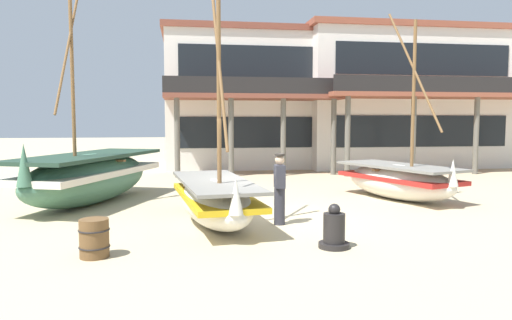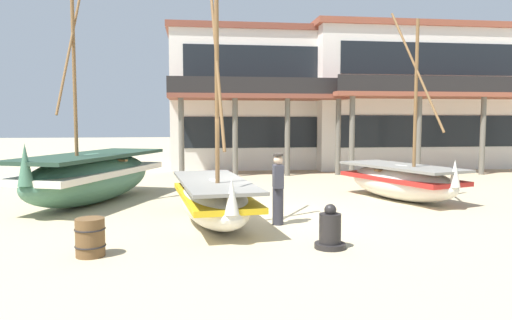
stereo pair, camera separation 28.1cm
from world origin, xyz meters
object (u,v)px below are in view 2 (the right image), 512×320
object	(u,v)px
harbor_building_annex	(400,99)
harbor_building_main	(248,100)
fisherman_by_hull	(278,190)
capstan_winch	(330,231)
wooden_barrel	(90,237)
fishing_boat_near_left	(214,199)
fishing_boat_centre_large	(92,176)
fishing_boat_far_right	(401,180)

from	to	relation	value
harbor_building_annex	harbor_building_main	bearing A→B (deg)	176.12
fisherman_by_hull	capstan_winch	bearing A→B (deg)	-74.09
wooden_barrel	harbor_building_annex	bearing A→B (deg)	51.20
fishing_boat_near_left	wooden_barrel	distance (m)	3.44
fishing_boat_centre_large	fishing_boat_far_right	world-z (taller)	fishing_boat_centre_large
harbor_building_main	harbor_building_annex	bearing A→B (deg)	-3.88
fishing_boat_far_right	harbor_building_main	bearing A→B (deg)	105.69
wooden_barrel	fishing_boat_near_left	bearing A→B (deg)	46.82
fisherman_by_hull	wooden_barrel	world-z (taller)	fisherman_by_hull
capstan_winch	fishing_boat_centre_large	bearing A→B (deg)	133.63
capstan_winch	wooden_barrel	world-z (taller)	capstan_winch
fisherman_by_hull	fishing_boat_near_left	bearing A→B (deg)	166.56
fishing_boat_centre_large	harbor_building_main	bearing A→B (deg)	62.16
fishing_boat_near_left	fishing_boat_far_right	size ratio (longest dim) A/B	1.00
fishing_boat_centre_large	wooden_barrel	distance (m)	5.97
fishing_boat_far_right	harbor_building_main	distance (m)	12.92
fishing_boat_near_left	fishing_boat_far_right	world-z (taller)	fishing_boat_near_left
fisherman_by_hull	harbor_building_annex	size ratio (longest dim) A/B	0.15
fishing_boat_centre_large	fishing_boat_far_right	xyz separation A→B (m)	(9.44, -0.68, -0.21)
fishing_boat_far_right	harbor_building_annex	world-z (taller)	harbor_building_annex
harbor_building_annex	wooden_barrel	bearing A→B (deg)	-128.80
wooden_barrel	fisherman_by_hull	bearing A→B (deg)	29.15
fisherman_by_hull	wooden_barrel	distance (m)	4.43
capstan_winch	wooden_barrel	distance (m)	4.47
wooden_barrel	fishing_boat_far_right	bearing A→B (deg)	31.90
fishing_boat_near_left	harbor_building_annex	distance (m)	18.26
capstan_winch	fisherman_by_hull	bearing A→B (deg)	105.91
fishing_boat_near_left	harbor_building_main	distance (m)	15.28
wooden_barrel	fishing_boat_centre_large	bearing A→B (deg)	101.04
fishing_boat_centre_large	wooden_barrel	world-z (taller)	fishing_boat_centre_large
fishing_boat_centre_large	fishing_boat_far_right	bearing A→B (deg)	-4.12
fishing_boat_near_left	fishing_boat_centre_large	bearing A→B (deg)	136.27
fishing_boat_near_left	wooden_barrel	size ratio (longest dim) A/B	8.34
fisherman_by_hull	harbor_building_annex	bearing A→B (deg)	56.66
fishing_boat_centre_large	fisherman_by_hull	world-z (taller)	fishing_boat_centre_large
fisherman_by_hull	fishing_boat_centre_large	bearing A→B (deg)	143.46
fishing_boat_near_left	capstan_winch	world-z (taller)	fishing_boat_near_left
fisherman_by_hull	capstan_winch	world-z (taller)	fisherman_by_hull
fishing_boat_centre_large	harbor_building_annex	xyz separation A→B (m)	(14.56, 10.85, 2.87)
fisherman_by_hull	capstan_winch	xyz separation A→B (m)	(0.62, -2.19, -0.50)
fishing_boat_far_right	fisherman_by_hull	bearing A→B (deg)	-145.84
fisherman_by_hull	harbor_building_main	xyz separation A→B (m)	(1.05, 15.12, 2.77)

